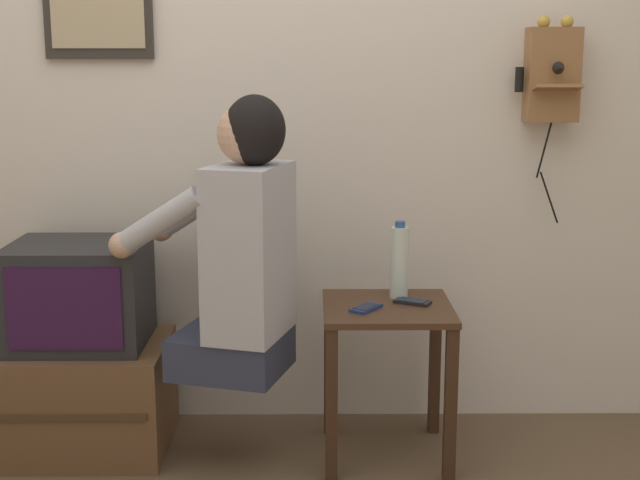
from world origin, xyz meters
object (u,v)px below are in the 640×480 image
cell_phone_held (366,308)px  water_bottle (399,262)px  television (79,294)px  person (241,245)px  wall_phone_antique (552,74)px  cell_phone_spare (413,302)px

cell_phone_held → water_bottle: size_ratio=0.49×
television → water_bottle: water_bottle is taller
person → cell_phone_held: 0.48m
wall_phone_antique → cell_phone_spare: 0.98m
wall_phone_antique → person: bearing=-160.7°
wall_phone_antique → water_bottle: wall_phone_antique is taller
television → water_bottle: 1.14m
wall_phone_antique → cell_phone_held: 1.10m
television → cell_phone_held: size_ratio=3.46×
television → cell_phone_spare: (1.18, -0.06, -0.01)m
person → wall_phone_antique: size_ratio=1.25×
wall_phone_antique → cell_phone_held: (-0.69, -0.36, -0.78)m
cell_phone_held → cell_phone_spare: same height
television → wall_phone_antique: wall_phone_antique is taller
television → cell_phone_spare: 1.18m
wall_phone_antique → cell_phone_held: bearing=-152.3°
cell_phone_spare → water_bottle: water_bottle is taller
person → water_bottle: size_ratio=3.39×
television → cell_phone_held: (1.01, -0.14, -0.01)m
cell_phone_held → water_bottle: 0.23m
cell_phone_spare → water_bottle: 0.15m
wall_phone_antique → cell_phone_spare: wall_phone_antique is taller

